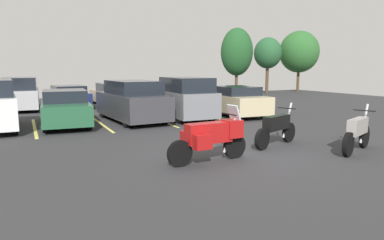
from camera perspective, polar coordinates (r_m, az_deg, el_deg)
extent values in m
cube|color=#2D2D30|center=(10.00, 7.59, -5.74)|extent=(44.00, 44.00, 0.10)
cylinder|color=black|center=(9.44, 6.93, -4.22)|extent=(0.66, 0.17, 0.65)
cylinder|color=black|center=(8.58, -2.00, -5.45)|extent=(0.66, 0.17, 0.65)
cube|color=#A51414|center=(8.89, 2.70, -2.09)|extent=(1.26, 0.45, 0.51)
cylinder|color=#B2B2B7|center=(9.29, 6.38, -1.81)|extent=(0.51, 0.11, 1.12)
cylinder|color=black|center=(9.17, 6.02, 0.96)|extent=(0.08, 0.62, 0.04)
cube|color=#A51414|center=(9.29, 6.48, -1.36)|extent=(0.47, 0.47, 0.46)
cube|color=#B2C1CC|center=(9.25, 6.78, 1.26)|extent=(0.19, 0.45, 0.39)
cube|color=#A51414|center=(9.00, -0.40, -2.83)|extent=(0.46, 0.27, 0.36)
cube|color=#A51414|center=(8.46, 1.73, -3.57)|extent=(0.46, 0.27, 0.36)
cylinder|color=black|center=(11.79, 26.19, -2.45)|extent=(0.67, 0.37, 0.67)
cylinder|color=black|center=(10.42, 24.03, -3.65)|extent=(0.67, 0.37, 0.67)
cube|color=gray|center=(11.04, 25.31, -0.94)|extent=(1.11, 0.67, 0.45)
cylinder|color=#B2B2B7|center=(11.61, 26.16, -0.50)|extent=(0.50, 0.26, 1.14)
cylinder|color=black|center=(11.49, 26.18, 1.39)|extent=(0.27, 0.59, 0.04)
cylinder|color=black|center=(11.83, 15.43, -1.93)|extent=(0.64, 0.33, 0.64)
cylinder|color=black|center=(10.51, 11.33, -3.07)|extent=(0.64, 0.33, 0.64)
cube|color=black|center=(11.09, 13.58, -0.43)|extent=(1.19, 0.67, 0.44)
cylinder|color=#B2B2B7|center=(11.66, 15.22, -0.03)|extent=(0.50, 0.24, 1.11)
cylinder|color=black|center=(11.54, 15.11, 1.87)|extent=(0.25, 0.59, 0.04)
cube|color=#EAE066|center=(15.51, -24.20, -1.14)|extent=(0.12, 5.07, 0.01)
cube|color=#EAE066|center=(15.77, -14.64, -0.52)|extent=(0.12, 5.07, 0.01)
cube|color=#EAE066|center=(16.46, -5.65, 0.09)|extent=(0.12, 5.07, 0.01)
cube|color=#EAE066|center=(17.52, 2.45, 0.63)|extent=(0.12, 5.07, 0.01)
cube|color=#EAE066|center=(18.88, 9.50, 1.09)|extent=(0.12, 5.07, 0.01)
cylinder|color=black|center=(17.00, -27.20, 0.60)|extent=(0.25, 0.69, 0.68)
cylinder|color=black|center=(14.13, -26.91, -0.80)|extent=(0.25, 0.69, 0.68)
cube|color=#235638|center=(15.77, -19.90, 1.49)|extent=(2.10, 4.94, 0.79)
cube|color=black|center=(15.50, -19.99, 3.73)|extent=(1.79, 2.20, 0.48)
cylinder|color=black|center=(17.42, -22.61, 1.05)|extent=(0.26, 0.69, 0.68)
cylinder|color=black|center=(17.47, -17.54, 1.33)|extent=(0.26, 0.69, 0.68)
cylinder|color=black|center=(14.16, -22.70, -0.52)|extent=(0.26, 0.69, 0.68)
cylinder|color=black|center=(14.22, -16.47, -0.17)|extent=(0.26, 0.69, 0.68)
cube|color=#38383D|center=(16.17, -9.76, 2.39)|extent=(2.32, 4.95, 1.03)
cube|color=black|center=(15.90, -9.56, 5.25)|extent=(2.01, 2.96, 0.60)
cylinder|color=black|center=(17.50, -14.19, 1.35)|extent=(0.27, 0.62, 0.60)
cylinder|color=black|center=(18.03, -9.03, 1.71)|extent=(0.27, 0.62, 0.60)
cylinder|color=black|center=(14.41, -10.60, -0.01)|extent=(0.27, 0.62, 0.60)
cylinder|color=black|center=(15.05, -4.54, 0.46)|extent=(0.27, 0.62, 0.60)
cube|color=slate|center=(16.77, -1.51, 2.85)|extent=(1.86, 4.36, 1.10)
cube|color=black|center=(16.32, -0.94, 5.79)|extent=(1.69, 2.87, 0.66)
cylinder|color=black|center=(17.91, -5.64, 1.74)|extent=(0.23, 0.61, 0.61)
cylinder|color=black|center=(18.47, -1.12, 1.98)|extent=(0.23, 0.61, 0.61)
cylinder|color=black|center=(15.17, -1.98, 0.56)|extent=(0.23, 0.61, 0.61)
cylinder|color=black|center=(15.83, 3.16, 0.88)|extent=(0.23, 0.61, 0.61)
cube|color=#C1B289|center=(17.84, 6.96, 2.77)|extent=(2.10, 4.35, 0.84)
cube|color=black|center=(17.67, 7.21, 4.76)|extent=(1.83, 2.23, 0.43)
cylinder|color=black|center=(18.80, 2.69, 2.19)|extent=(0.26, 0.69, 0.67)
cylinder|color=black|center=(19.51, 6.93, 2.37)|extent=(0.26, 0.69, 0.67)
cylinder|color=black|center=(16.24, 6.95, 1.14)|extent=(0.26, 0.69, 0.67)
cylinder|color=black|center=(17.06, 11.62, 1.38)|extent=(0.26, 0.69, 0.67)
cube|color=#B7B7BC|center=(22.32, -26.12, 3.24)|extent=(2.12, 4.36, 0.99)
cube|color=black|center=(22.10, -26.29, 5.36)|extent=(1.91, 3.07, 0.67)
cylinder|color=black|center=(23.85, -27.89, 2.47)|extent=(0.25, 0.62, 0.61)
cylinder|color=black|center=(23.77, -23.88, 2.71)|extent=(0.25, 0.62, 0.61)
cylinder|color=black|center=(20.97, -28.53, 1.73)|extent=(0.25, 0.62, 0.61)
cylinder|color=black|center=(20.87, -23.96, 2.00)|extent=(0.25, 0.62, 0.61)
cube|color=navy|center=(22.70, -19.46, 3.41)|extent=(2.19, 4.56, 0.72)
cube|color=black|center=(22.44, -19.43, 4.79)|extent=(1.87, 2.40, 0.40)
cylinder|color=black|center=(24.07, -21.96, 2.97)|extent=(0.27, 0.69, 0.68)
cylinder|color=black|center=(24.34, -18.26, 3.21)|extent=(0.27, 0.69, 0.68)
cylinder|color=black|center=(21.10, -20.78, 2.34)|extent=(0.27, 0.69, 0.68)
cylinder|color=black|center=(21.41, -16.59, 2.62)|extent=(0.27, 0.69, 0.68)
cube|color=tan|center=(23.16, -13.00, 3.74)|extent=(1.95, 4.70, 0.74)
cube|color=black|center=(22.73, -12.79, 5.22)|extent=(1.71, 2.18, 0.50)
cylinder|color=black|center=(24.54, -15.64, 3.29)|extent=(0.24, 0.62, 0.61)
cylinder|color=black|center=(24.90, -12.23, 3.48)|extent=(0.24, 0.62, 0.61)
cylinder|color=black|center=(21.48, -13.85, 2.66)|extent=(0.24, 0.62, 0.61)
cylinder|color=black|center=(21.89, -10.00, 2.88)|extent=(0.24, 0.62, 0.61)
cylinder|color=#4C3823|center=(34.67, 12.08, 6.25)|extent=(0.29, 0.29, 2.32)
ellipsoid|color=#23512D|center=(34.68, 12.21, 10.59)|extent=(2.62, 2.62, 2.93)
cylinder|color=#4C3823|center=(32.18, 7.19, 5.65)|extent=(0.26, 0.26, 1.69)
ellipsoid|color=#1E4C23|center=(32.18, 7.29, 10.92)|extent=(2.87, 2.87, 4.22)
cylinder|color=#4C3823|center=(37.09, 16.82, 5.90)|extent=(0.27, 0.27, 1.92)
ellipsoid|color=#285B28|center=(37.10, 17.02, 10.54)|extent=(3.88, 3.88, 4.10)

